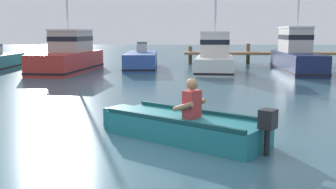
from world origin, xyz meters
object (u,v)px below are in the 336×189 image
moored_boat_navy (296,55)px  moored_boat_red (69,56)px  rowboat_with_person (182,126)px  moored_boat_blue (142,61)px  moored_boat_white (215,57)px

moored_boat_navy → moored_boat_red: bearing=-178.4°
rowboat_with_person → moored_boat_blue: (-2.35, 14.85, 0.18)m
moored_boat_red → moored_boat_navy: (11.79, 0.33, 0.04)m
moored_boat_red → moored_boat_navy: moored_boat_red is taller
moored_boat_blue → moored_boat_navy: bearing=-10.8°
moored_boat_blue → moored_boat_navy: (8.20, -1.57, 0.43)m
rowboat_with_person → moored_boat_navy: bearing=66.2°
moored_boat_blue → moored_boat_navy: size_ratio=0.89×
moored_boat_blue → moored_boat_white: 4.45m
moored_boat_red → moored_boat_white: size_ratio=1.33×
moored_boat_blue → moored_boat_white: moored_boat_white is taller
moored_boat_blue → moored_boat_red: bearing=-152.1°
moored_boat_blue → moored_boat_navy: 8.36m
moored_boat_white → rowboat_with_person: bearing=-97.2°
moored_boat_navy → moored_boat_white: bearing=-174.5°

